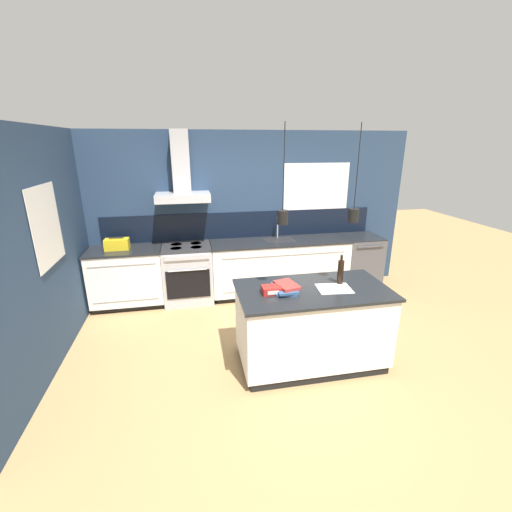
% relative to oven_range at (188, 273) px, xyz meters
% --- Properties ---
extents(ground_plane, '(16.00, 16.00, 0.00)m').
position_rel_oven_range_xyz_m(ground_plane, '(0.93, -1.69, -0.46)').
color(ground_plane, tan).
rests_on(ground_plane, ground).
extents(wall_back, '(5.60, 2.34, 2.60)m').
position_rel_oven_range_xyz_m(wall_back, '(0.87, 0.31, 0.90)').
color(wall_back, navy).
rests_on(wall_back, ground_plane).
extents(wall_left, '(0.08, 3.80, 2.60)m').
position_rel_oven_range_xyz_m(wall_left, '(-1.50, -0.99, 0.85)').
color(wall_left, navy).
rests_on(wall_left, ground_plane).
extents(counter_run_left, '(1.07, 0.64, 0.91)m').
position_rel_oven_range_xyz_m(counter_run_left, '(-0.90, 0.01, 0.01)').
color(counter_run_left, black).
rests_on(counter_run_left, ground_plane).
extents(counter_run_sink, '(2.25, 0.64, 1.26)m').
position_rel_oven_range_xyz_m(counter_run_sink, '(1.49, 0.01, 0.01)').
color(counter_run_sink, black).
rests_on(counter_run_sink, ground_plane).
extents(oven_range, '(0.75, 0.66, 0.91)m').
position_rel_oven_range_xyz_m(oven_range, '(0.00, 0.00, 0.00)').
color(oven_range, '#B5B5BA').
rests_on(oven_range, ground_plane).
extents(dishwasher, '(0.62, 0.65, 0.91)m').
position_rel_oven_range_xyz_m(dishwasher, '(2.92, 0.00, -0.00)').
color(dishwasher, '#4C4C51').
rests_on(dishwasher, ground_plane).
extents(kitchen_island, '(1.65, 0.89, 0.91)m').
position_rel_oven_range_xyz_m(kitchen_island, '(1.35, -1.92, 0.00)').
color(kitchen_island, black).
rests_on(kitchen_island, ground_plane).
extents(bottle_on_island, '(0.07, 0.07, 0.34)m').
position_rel_oven_range_xyz_m(bottle_on_island, '(1.68, -1.85, 0.60)').
color(bottle_on_island, black).
rests_on(bottle_on_island, kitchen_island).
extents(book_stack, '(0.28, 0.34, 0.08)m').
position_rel_oven_range_xyz_m(book_stack, '(1.03, -1.93, 0.49)').
color(book_stack, '#335684').
rests_on(book_stack, kitchen_island).
extents(red_supply_box, '(0.20, 0.15, 0.08)m').
position_rel_oven_range_xyz_m(red_supply_box, '(0.87, -1.95, 0.49)').
color(red_supply_box, red).
rests_on(red_supply_box, kitchen_island).
extents(paper_pile, '(0.39, 0.32, 0.01)m').
position_rel_oven_range_xyz_m(paper_pile, '(1.57, -1.97, 0.46)').
color(paper_pile, silver).
rests_on(paper_pile, kitchen_island).
extents(yellow_toolbox, '(0.34, 0.18, 0.19)m').
position_rel_oven_range_xyz_m(yellow_toolbox, '(-1.00, 0.00, 0.54)').
color(yellow_toolbox, gold).
rests_on(yellow_toolbox, counter_run_left).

